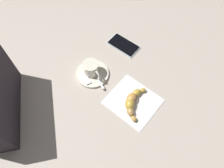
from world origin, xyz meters
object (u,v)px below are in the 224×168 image
Objects in this scene: cell_phone at (123,45)px; sugar_packet at (86,79)px; croissant at (132,101)px; saucer at (93,74)px; espresso_cup at (91,68)px; teaspoon at (94,72)px; napkin at (133,101)px.

sugar_packet is at bearing 76.30° from cell_phone.
croissant is at bearing 122.24° from cell_phone.
espresso_cup is (0.00, -0.00, 0.03)m from saucer.
espresso_cup is at bearing 3.45° from teaspoon.
saucer is 0.20m from napkin.
sugar_packet is (0.01, 0.04, 0.00)m from teaspoon.
sugar_packet is 0.39× the size of croissant.
saucer is 0.88× the size of cell_phone.
croissant is at bearing 30.80° from sugar_packet.
croissant is (0.00, 0.01, 0.02)m from napkin.
teaspoon is 0.20m from croissant.
cell_phone is (-0.05, -0.19, -0.03)m from espresso_cup.
espresso_cup is at bearing 113.41° from sugar_packet.
napkin is 0.02m from croissant.
espresso_cup is at bearing -10.78° from napkin.
cell_phone is (-0.04, -0.19, -0.01)m from teaspoon.
teaspoon is 0.19m from napkin.
saucer is at bearing -12.66° from croissant.
croissant is 0.99× the size of cell_phone.
napkin is at bearing 168.65° from teaspoon.
saucer is at bearing 76.62° from cell_phone.
espresso_cup is 0.48× the size of napkin.
napkin is at bearing 123.33° from cell_phone.
sugar_packet is at bearing 70.07° from teaspoon.
teaspoon is 0.19m from cell_phone.
croissant reaches higher than sugar_packet.
croissant reaches higher than saucer.
espresso_cup reaches higher than saucer.
teaspoon is 0.77× the size of croissant.
teaspoon reaches higher than saucer.
espresso_cup reaches higher than croissant.
teaspoon is at bearing -11.35° from napkin.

